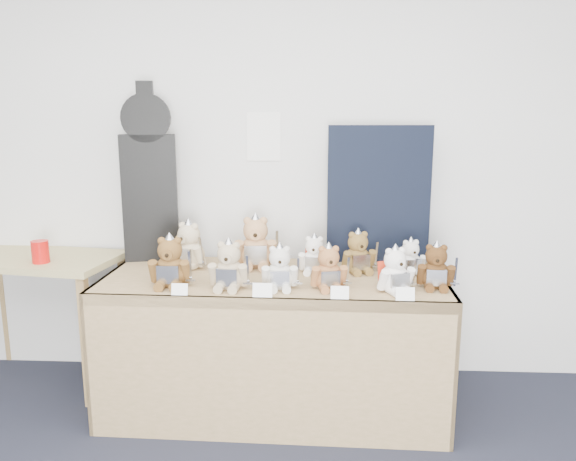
# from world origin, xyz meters

# --- Properties ---
(room_shell) EXTENTS (6.00, 6.00, 6.00)m
(room_shell) POSITION_xyz_m (0.16, 2.49, 1.54)
(room_shell) COLOR white
(room_shell) RESTS_ON floor
(display_table) EXTENTS (1.92, 0.83, 0.79)m
(display_table) POSITION_xyz_m (0.26, 1.90, 0.62)
(display_table) COLOR olive
(display_table) RESTS_ON floor
(side_table) EXTENTS (1.06, 0.69, 0.82)m
(side_table) POSITION_xyz_m (-1.23, 2.22, 0.69)
(side_table) COLOR #9C8B54
(side_table) RESTS_ON floor
(guitar_case) EXTENTS (0.34, 0.16, 1.08)m
(guitar_case) POSITION_xyz_m (-0.52, 2.30, 1.32)
(guitar_case) COLOR black
(guitar_case) RESTS_ON display_table
(navy_board) EXTENTS (0.62, 0.05, 0.82)m
(navy_board) POSITION_xyz_m (0.86, 2.32, 1.20)
(navy_board) COLOR black
(navy_board) RESTS_ON display_table
(red_cup) EXTENTS (0.10, 0.10, 0.13)m
(red_cup) POSITION_xyz_m (-1.12, 2.07, 0.89)
(red_cup) COLOR red
(red_cup) RESTS_ON side_table
(teddy_front_far_left) EXTENTS (0.25, 0.20, 0.30)m
(teddy_front_far_left) POSITION_xyz_m (-0.27, 1.76, 0.91)
(teddy_front_far_left) COLOR brown
(teddy_front_far_left) RESTS_ON display_table
(teddy_front_left) EXTENTS (0.23, 0.19, 0.28)m
(teddy_front_left) POSITION_xyz_m (0.04, 1.74, 0.90)
(teddy_front_left) COLOR tan
(teddy_front_left) RESTS_ON display_table
(teddy_front_centre) EXTENTS (0.21, 0.17, 0.26)m
(teddy_front_centre) POSITION_xyz_m (0.31, 1.75, 0.89)
(teddy_front_centre) COLOR silver
(teddy_front_centre) RESTS_ON display_table
(teddy_front_right) EXTENTS (0.22, 0.19, 0.26)m
(teddy_front_right) POSITION_xyz_m (0.56, 1.76, 0.89)
(teddy_front_right) COLOR #9D643B
(teddy_front_right) RESTS_ON display_table
(teddy_front_far_right) EXTENTS (0.22, 0.21, 0.26)m
(teddy_front_far_right) POSITION_xyz_m (0.89, 1.73, 0.90)
(teddy_front_far_right) COLOR white
(teddy_front_far_right) RESTS_ON display_table
(teddy_front_end) EXTENTS (0.22, 0.18, 0.26)m
(teddy_front_end) POSITION_xyz_m (1.11, 1.80, 0.90)
(teddy_front_end) COLOR #4F321B
(teddy_front_end) RESTS_ON display_table
(teddy_back_left) EXTENTS (0.25, 0.25, 0.31)m
(teddy_back_left) POSITION_xyz_m (-0.25, 2.12, 0.92)
(teddy_back_left) COLOR beige
(teddy_back_left) RESTS_ON display_table
(teddy_back_centre_left) EXTENTS (0.28, 0.23, 0.34)m
(teddy_back_centre_left) POSITION_xyz_m (0.14, 2.16, 0.93)
(teddy_back_centre_left) COLOR tan
(teddy_back_centre_left) RESTS_ON display_table
(teddy_back_centre_right) EXTENTS (0.20, 0.17, 0.24)m
(teddy_back_centre_right) POSITION_xyz_m (0.48, 2.06, 0.89)
(teddy_back_centre_right) COLOR white
(teddy_back_centre_right) RESTS_ON display_table
(teddy_back_right) EXTENTS (0.23, 0.20, 0.27)m
(teddy_back_right) POSITION_xyz_m (0.73, 2.08, 0.90)
(teddy_back_right) COLOR brown
(teddy_back_right) RESTS_ON display_table
(teddy_back_end) EXTENTS (0.19, 0.17, 0.23)m
(teddy_back_end) POSITION_xyz_m (1.02, 2.06, 0.88)
(teddy_back_end) COLOR silver
(teddy_back_end) RESTS_ON display_table
(teddy_back_far_left) EXTENTS (0.18, 0.14, 0.22)m
(teddy_back_far_left) POSITION_xyz_m (-0.29, 2.14, 0.88)
(teddy_back_far_left) COLOR tan
(teddy_back_far_left) RESTS_ON display_table
(entry_card_a) EXTENTS (0.08, 0.02, 0.06)m
(entry_card_a) POSITION_xyz_m (-0.18, 1.61, 0.82)
(entry_card_a) COLOR white
(entry_card_a) RESTS_ON display_table
(entry_card_b) EXTENTS (0.10, 0.02, 0.07)m
(entry_card_b) POSITION_xyz_m (0.23, 1.60, 0.83)
(entry_card_b) COLOR white
(entry_card_b) RESTS_ON display_table
(entry_card_c) EXTENTS (0.09, 0.02, 0.06)m
(entry_card_c) POSITION_xyz_m (0.61, 1.59, 0.83)
(entry_card_c) COLOR white
(entry_card_c) RESTS_ON display_table
(entry_card_d) EXTENTS (0.09, 0.02, 0.06)m
(entry_card_d) POSITION_xyz_m (0.92, 1.58, 0.83)
(entry_card_d) COLOR white
(entry_card_d) RESTS_ON display_table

